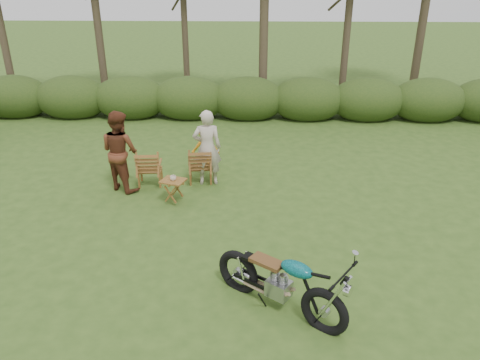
{
  "coord_description": "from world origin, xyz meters",
  "views": [
    {
      "loc": [
        0.22,
        -6.45,
        4.69
      ],
      "look_at": [
        -0.04,
        1.84,
        0.9
      ],
      "focal_mm": 35.0,
      "sensor_mm": 36.0,
      "label": 1
    }
  ],
  "objects_px": {
    "lawn_chair_right": "(201,181)",
    "adult_b": "(124,188)",
    "lawn_chair_left": "(151,184)",
    "side_table": "(174,191)",
    "cup": "(173,178)",
    "motorcycle": "(278,307)",
    "child": "(206,167)",
    "adult_a": "(208,183)"
  },
  "relations": [
    {
      "from": "motorcycle",
      "to": "lawn_chair_left",
      "type": "xyz_separation_m",
      "value": [
        -2.82,
        4.3,
        0.0
      ]
    },
    {
      "from": "cup",
      "to": "adult_a",
      "type": "bearing_deg",
      "value": 57.64
    },
    {
      "from": "lawn_chair_left",
      "to": "child",
      "type": "distance_m",
      "value": 1.6
    },
    {
      "from": "lawn_chair_left",
      "to": "child",
      "type": "relative_size",
      "value": 0.8
    },
    {
      "from": "child",
      "to": "lawn_chair_left",
      "type": "bearing_deg",
      "value": 31.43
    },
    {
      "from": "lawn_chair_left",
      "to": "adult_b",
      "type": "distance_m",
      "value": 0.63
    },
    {
      "from": "lawn_chair_right",
      "to": "side_table",
      "type": "relative_size",
      "value": 1.67
    },
    {
      "from": "lawn_chair_left",
      "to": "adult_b",
      "type": "bearing_deg",
      "value": 16.61
    },
    {
      "from": "adult_a",
      "to": "child",
      "type": "height_order",
      "value": "adult_a"
    },
    {
      "from": "motorcycle",
      "to": "child",
      "type": "height_order",
      "value": "motorcycle"
    },
    {
      "from": "side_table",
      "to": "adult_a",
      "type": "bearing_deg",
      "value": 57.22
    },
    {
      "from": "motorcycle",
      "to": "adult_a",
      "type": "bearing_deg",
      "value": 144.35
    },
    {
      "from": "adult_b",
      "to": "motorcycle",
      "type": "bearing_deg",
      "value": 162.53
    },
    {
      "from": "lawn_chair_right",
      "to": "cup",
      "type": "xyz_separation_m",
      "value": [
        -0.46,
        -1.11,
        0.58
      ]
    },
    {
      "from": "lawn_chair_right",
      "to": "adult_a",
      "type": "distance_m",
      "value": 0.21
    },
    {
      "from": "cup",
      "to": "adult_b",
      "type": "height_order",
      "value": "adult_b"
    },
    {
      "from": "lawn_chair_left",
      "to": "side_table",
      "type": "distance_m",
      "value": 1.17
    },
    {
      "from": "lawn_chair_right",
      "to": "adult_b",
      "type": "relative_size",
      "value": 0.48
    },
    {
      "from": "lawn_chair_right",
      "to": "adult_b",
      "type": "height_order",
      "value": "adult_b"
    },
    {
      "from": "lawn_chair_right",
      "to": "side_table",
      "type": "bearing_deg",
      "value": 60.35
    },
    {
      "from": "lawn_chair_left",
      "to": "child",
      "type": "height_order",
      "value": "child"
    },
    {
      "from": "child",
      "to": "adult_b",
      "type": "bearing_deg",
      "value": 25.86
    },
    {
      "from": "lawn_chair_left",
      "to": "lawn_chair_right",
      "type": "bearing_deg",
      "value": -175.51
    },
    {
      "from": "motorcycle",
      "to": "lawn_chair_right",
      "type": "distance_m",
      "value": 4.8
    },
    {
      "from": "side_table",
      "to": "child",
      "type": "xyz_separation_m",
      "value": [
        0.49,
        1.96,
        -0.26
      ]
    },
    {
      "from": "adult_a",
      "to": "motorcycle",
      "type": "bearing_deg",
      "value": 102.05
    },
    {
      "from": "adult_a",
      "to": "adult_b",
      "type": "height_order",
      "value": "adult_b"
    },
    {
      "from": "lawn_chair_right",
      "to": "adult_a",
      "type": "bearing_deg",
      "value": 146.54
    },
    {
      "from": "lawn_chair_left",
      "to": "adult_a",
      "type": "xyz_separation_m",
      "value": [
        1.35,
        0.1,
        0.0
      ]
    },
    {
      "from": "adult_b",
      "to": "side_table",
      "type": "bearing_deg",
      "value": -174.82
    },
    {
      "from": "adult_a",
      "to": "side_table",
      "type": "bearing_deg",
      "value": 50.78
    },
    {
      "from": "side_table",
      "to": "cup",
      "type": "bearing_deg",
      "value": -70.48
    },
    {
      "from": "lawn_chair_left",
      "to": "child",
      "type": "bearing_deg",
      "value": -143.55
    },
    {
      "from": "lawn_chair_right",
      "to": "side_table",
      "type": "height_order",
      "value": "side_table"
    },
    {
      "from": "lawn_chair_right",
      "to": "cup",
      "type": "distance_m",
      "value": 1.33
    },
    {
      "from": "motorcycle",
      "to": "side_table",
      "type": "distance_m",
      "value": 4.02
    },
    {
      "from": "side_table",
      "to": "adult_b",
      "type": "height_order",
      "value": "adult_b"
    },
    {
      "from": "side_table",
      "to": "adult_a",
      "type": "distance_m",
      "value": 1.22
    },
    {
      "from": "adult_b",
      "to": "child",
      "type": "xyz_separation_m",
      "value": [
        1.78,
        1.29,
        0.0
      ]
    },
    {
      "from": "cup",
      "to": "motorcycle",
      "type": "bearing_deg",
      "value": -58.05
    },
    {
      "from": "side_table",
      "to": "adult_b",
      "type": "xyz_separation_m",
      "value": [
        -1.29,
        0.67,
        -0.26
      ]
    },
    {
      "from": "motorcycle",
      "to": "lawn_chair_left",
      "type": "distance_m",
      "value": 5.15
    }
  ]
}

